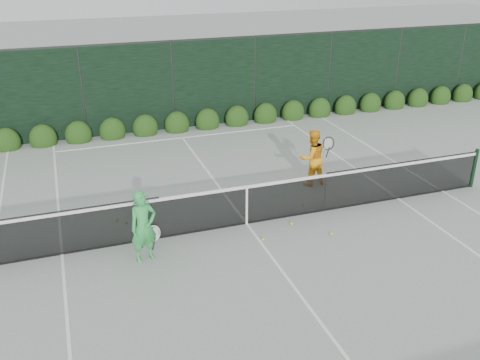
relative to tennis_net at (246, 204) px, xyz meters
name	(u,v)px	position (x,y,z in m)	size (l,w,h in m)	color
ground	(247,224)	(0.02, 0.00, -0.53)	(80.00, 80.00, 0.00)	gray
tennis_net	(246,204)	(0.00, 0.00, 0.00)	(12.90, 0.10, 1.07)	#11341C
player_woman	(144,227)	(-2.45, -0.76, 0.23)	(0.67, 0.50, 1.53)	green
player_man	(312,158)	(2.43, 1.56, 0.24)	(0.90, 0.65, 1.54)	#FFA515
court_lines	(247,224)	(0.02, 0.00, -0.53)	(11.03, 23.83, 0.01)	white
windscreen_fence	(299,218)	(0.02, -2.71, 0.98)	(32.00, 21.07, 3.06)	black
hedge_row	(177,125)	(0.02, 7.15, -0.30)	(31.66, 0.65, 0.94)	#18370F
tennis_balls	(238,224)	(-0.17, 0.01, -0.50)	(4.52, 2.32, 0.07)	#BAEC34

